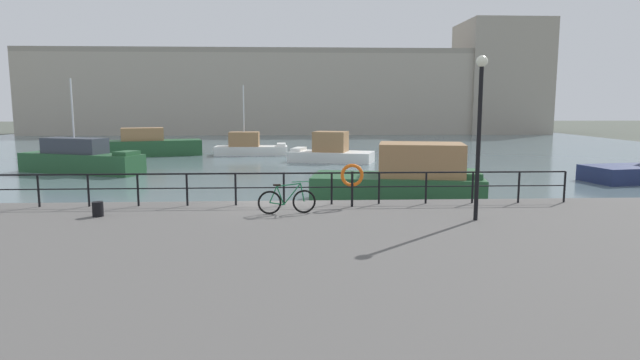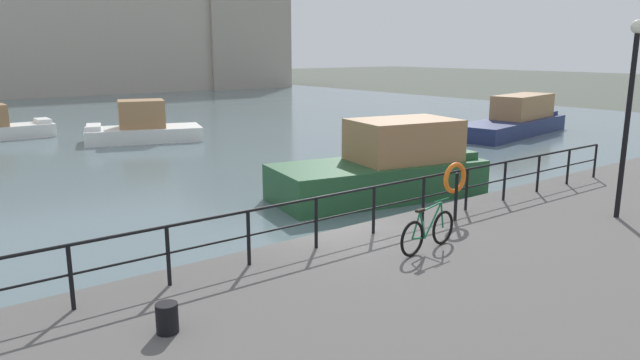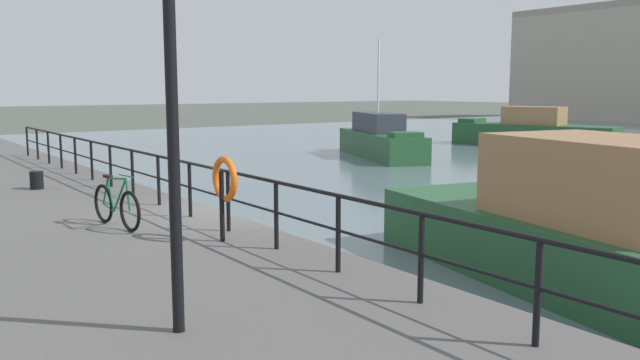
{
  "view_description": "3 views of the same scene",
  "coord_description": "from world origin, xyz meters",
  "px_view_note": "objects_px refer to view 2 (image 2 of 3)",
  "views": [
    {
      "loc": [
        0.61,
        -18.18,
        4.17
      ],
      "look_at": [
        1.59,
        1.79,
        1.35
      ],
      "focal_mm": 29.99,
      "sensor_mm": 36.0,
      "label": 1
    },
    {
      "loc": [
        -8.14,
        -9.75,
        4.84
      ],
      "look_at": [
        1.54,
        2.83,
        1.29
      ],
      "focal_mm": 32.64,
      "sensor_mm": 36.0,
      "label": 2
    },
    {
      "loc": [
        11.88,
        -5.96,
        3.37
      ],
      "look_at": [
        -1.0,
        3.25,
        1.14
      ],
      "focal_mm": 36.75,
      "sensor_mm": 36.0,
      "label": 3
    }
  ],
  "objects_px": {
    "moored_cabin_cruiser": "(386,167)",
    "parked_bicycle": "(428,232)",
    "mooring_bollard": "(167,318)",
    "moored_white_yacht": "(142,127)",
    "harbor_building": "(28,38)",
    "moored_red_daysailer": "(516,119)",
    "quay_lamp_post": "(630,94)",
    "life_ring_stand": "(455,180)"
  },
  "relations": [
    {
      "from": "moored_cabin_cruiser",
      "to": "mooring_bollard",
      "type": "height_order",
      "value": "moored_cabin_cruiser"
    },
    {
      "from": "life_ring_stand",
      "to": "harbor_building",
      "type": "bearing_deg",
      "value": 86.57
    },
    {
      "from": "parked_bicycle",
      "to": "moored_cabin_cruiser",
      "type": "bearing_deg",
      "value": 44.97
    },
    {
      "from": "life_ring_stand",
      "to": "quay_lamp_post",
      "type": "xyz_separation_m",
      "value": [
        3.32,
        -2.26,
        1.98
      ]
    },
    {
      "from": "moored_red_daysailer",
      "to": "moored_white_yacht",
      "type": "height_order",
      "value": "moored_red_daysailer"
    },
    {
      "from": "parked_bicycle",
      "to": "mooring_bollard",
      "type": "distance_m",
      "value": 5.59
    },
    {
      "from": "life_ring_stand",
      "to": "quay_lamp_post",
      "type": "bearing_deg",
      "value": -34.2
    },
    {
      "from": "harbor_building",
      "to": "mooring_bollard",
      "type": "relative_size",
      "value": 167.76
    },
    {
      "from": "harbor_building",
      "to": "life_ring_stand",
      "type": "height_order",
      "value": "harbor_building"
    },
    {
      "from": "harbor_building",
      "to": "parked_bicycle",
      "type": "height_order",
      "value": "harbor_building"
    },
    {
      "from": "harbor_building",
      "to": "life_ring_stand",
      "type": "xyz_separation_m",
      "value": [
        -3.7,
        -61.75,
        -4.22
      ]
    },
    {
      "from": "moored_red_daysailer",
      "to": "quay_lamp_post",
      "type": "distance_m",
      "value": 21.33
    },
    {
      "from": "moored_white_yacht",
      "to": "mooring_bollard",
      "type": "bearing_deg",
      "value": 87.34
    },
    {
      "from": "parked_bicycle",
      "to": "mooring_bollard",
      "type": "height_order",
      "value": "parked_bicycle"
    },
    {
      "from": "moored_white_yacht",
      "to": "mooring_bollard",
      "type": "relative_size",
      "value": 14.86
    },
    {
      "from": "moored_cabin_cruiser",
      "to": "life_ring_stand",
      "type": "bearing_deg",
      "value": -107.43
    },
    {
      "from": "parked_bicycle",
      "to": "mooring_bollard",
      "type": "xyz_separation_m",
      "value": [
        -5.59,
        -0.13,
        -0.17
      ]
    },
    {
      "from": "moored_white_yacht",
      "to": "harbor_building",
      "type": "bearing_deg",
      "value": -76.71
    },
    {
      "from": "moored_red_daysailer",
      "to": "parked_bicycle",
      "type": "xyz_separation_m",
      "value": [
        -21.47,
        -12.55,
        0.43
      ]
    },
    {
      "from": "moored_cabin_cruiser",
      "to": "moored_red_daysailer",
      "type": "bearing_deg",
      "value": 31.75
    },
    {
      "from": "harbor_building",
      "to": "mooring_bollard",
      "type": "height_order",
      "value": "harbor_building"
    },
    {
      "from": "moored_red_daysailer",
      "to": "mooring_bollard",
      "type": "distance_m",
      "value": 29.88
    },
    {
      "from": "quay_lamp_post",
      "to": "harbor_building",
      "type": "bearing_deg",
      "value": 89.66
    },
    {
      "from": "moored_red_daysailer",
      "to": "moored_cabin_cruiser",
      "type": "relative_size",
      "value": 1.3
    },
    {
      "from": "harbor_building",
      "to": "parked_bicycle",
      "type": "xyz_separation_m",
      "value": [
        -5.8,
        -62.84,
        -4.8
      ]
    },
    {
      "from": "moored_red_daysailer",
      "to": "quay_lamp_post",
      "type": "height_order",
      "value": "quay_lamp_post"
    },
    {
      "from": "harbor_building",
      "to": "moored_white_yacht",
      "type": "relative_size",
      "value": 11.29
    },
    {
      "from": "moored_red_daysailer",
      "to": "mooring_bollard",
      "type": "xyz_separation_m",
      "value": [
        -27.06,
        -12.68,
        0.26
      ]
    },
    {
      "from": "harbor_building",
      "to": "moored_red_daysailer",
      "type": "xyz_separation_m",
      "value": [
        15.67,
        -50.29,
        -5.24
      ]
    },
    {
      "from": "moored_white_yacht",
      "to": "life_ring_stand",
      "type": "relative_size",
      "value": 4.68
    },
    {
      "from": "moored_red_daysailer",
      "to": "quay_lamp_post",
      "type": "xyz_separation_m",
      "value": [
        -16.05,
        -13.72,
        3.0
      ]
    },
    {
      "from": "moored_red_daysailer",
      "to": "parked_bicycle",
      "type": "relative_size",
      "value": 5.56
    },
    {
      "from": "harbor_building",
      "to": "parked_bicycle",
      "type": "distance_m",
      "value": 63.29
    },
    {
      "from": "harbor_building",
      "to": "moored_cabin_cruiser",
      "type": "height_order",
      "value": "harbor_building"
    },
    {
      "from": "moored_cabin_cruiser",
      "to": "parked_bicycle",
      "type": "distance_m",
      "value": 8.01
    },
    {
      "from": "harbor_building",
      "to": "moored_white_yacht",
      "type": "height_order",
      "value": "harbor_building"
    },
    {
      "from": "moored_cabin_cruiser",
      "to": "parked_bicycle",
      "type": "height_order",
      "value": "moored_cabin_cruiser"
    },
    {
      "from": "moored_cabin_cruiser",
      "to": "life_ring_stand",
      "type": "distance_m",
      "value": 6.0
    },
    {
      "from": "harbor_building",
      "to": "moored_white_yacht",
      "type": "xyz_separation_m",
      "value": [
        -2.88,
        -39.7,
        -5.31
      ]
    },
    {
      "from": "life_ring_stand",
      "to": "moored_red_daysailer",
      "type": "bearing_deg",
      "value": 30.61
    },
    {
      "from": "moored_cabin_cruiser",
      "to": "moored_white_yacht",
      "type": "height_order",
      "value": "moored_cabin_cruiser"
    },
    {
      "from": "mooring_bollard",
      "to": "quay_lamp_post",
      "type": "relative_size",
      "value": 0.1
    }
  ]
}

